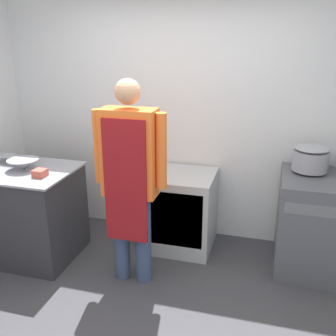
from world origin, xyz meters
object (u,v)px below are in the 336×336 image
(person_cook, at_px, (130,172))
(mixing_bowl, at_px, (23,164))
(fridge_unit, at_px, (181,210))
(plastic_tub, at_px, (40,173))
(stove, at_px, (326,225))
(stock_pot, at_px, (311,158))

(person_cook, relative_size, mixing_bowl, 6.12)
(fridge_unit, height_order, person_cook, person_cook)
(plastic_tub, bearing_deg, stove, 13.68)
(fridge_unit, relative_size, stock_pot, 2.48)
(mixing_bowl, bearing_deg, plastic_tub, -26.51)
(mixing_bowl, xyz_separation_m, stock_pot, (2.62, 0.62, 0.10))
(mixing_bowl, height_order, stock_pot, stock_pot)
(stove, height_order, fridge_unit, stove)
(person_cook, xyz_separation_m, mixing_bowl, (-1.13, 0.13, -0.07))
(person_cook, distance_m, stock_pot, 1.67)
(fridge_unit, bearing_deg, person_cook, -111.42)
(fridge_unit, bearing_deg, mixing_bowl, -157.95)
(plastic_tub, bearing_deg, person_cook, -0.24)
(fridge_unit, bearing_deg, plastic_tub, -148.61)
(fridge_unit, distance_m, plastic_tub, 1.45)
(stock_pot, bearing_deg, mixing_bowl, -166.64)
(fridge_unit, height_order, plastic_tub, plastic_tub)
(person_cook, distance_m, plastic_tub, 0.88)
(person_cook, relative_size, stock_pot, 5.61)
(mixing_bowl, bearing_deg, stove, 9.91)
(person_cook, bearing_deg, mixing_bowl, 173.27)
(mixing_bowl, bearing_deg, fridge_unit, 22.05)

